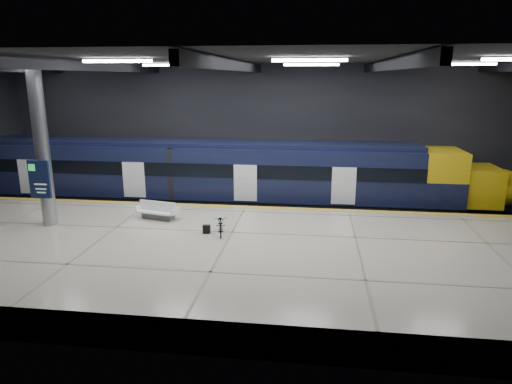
# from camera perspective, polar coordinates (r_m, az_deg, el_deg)

# --- Properties ---
(ground) EXTENTS (30.00, 30.00, 0.00)m
(ground) POSITION_cam_1_polar(r_m,az_deg,el_deg) (20.22, -2.47, -7.04)
(ground) COLOR black
(ground) RESTS_ON ground
(room_shell) EXTENTS (30.10, 16.10, 8.05)m
(room_shell) POSITION_cam_1_polar(r_m,az_deg,el_deg) (18.92, -2.66, 9.33)
(room_shell) COLOR black
(room_shell) RESTS_ON ground
(platform) EXTENTS (30.00, 11.00, 1.10)m
(platform) POSITION_cam_1_polar(r_m,az_deg,el_deg) (17.73, -3.87, -8.28)
(platform) COLOR beige
(platform) RESTS_ON ground
(safety_strip) EXTENTS (30.00, 0.40, 0.01)m
(safety_strip) POSITION_cam_1_polar(r_m,az_deg,el_deg) (22.44, -1.31, -1.88)
(safety_strip) COLOR gold
(safety_strip) RESTS_ON platform
(rails) EXTENTS (30.00, 1.52, 0.16)m
(rails) POSITION_cam_1_polar(r_m,az_deg,el_deg) (25.34, -0.36, -2.40)
(rails) COLOR gray
(rails) RESTS_ON ground
(train) EXTENTS (29.40, 2.84, 3.79)m
(train) POSITION_cam_1_polar(r_m,az_deg,el_deg) (25.07, -3.58, 2.06)
(train) COLOR black
(train) RESTS_ON ground
(bench) EXTENTS (1.97, 1.14, 0.82)m
(bench) POSITION_cam_1_polar(r_m,az_deg,el_deg) (21.00, -12.16, -2.53)
(bench) COLOR #595B60
(bench) RESTS_ON platform
(bicycle) EXTENTS (0.86, 1.62, 0.81)m
(bicycle) POSITION_cam_1_polar(r_m,az_deg,el_deg) (18.60, -4.41, -4.06)
(bicycle) COLOR #99999E
(bicycle) RESTS_ON platform
(pannier_bag) EXTENTS (0.31, 0.20, 0.35)m
(pannier_bag) POSITION_cam_1_polar(r_m,az_deg,el_deg) (18.80, -6.20, -4.64)
(pannier_bag) COLOR black
(pannier_bag) RESTS_ON platform
(info_column) EXTENTS (0.90, 0.78, 6.90)m
(info_column) POSITION_cam_1_polar(r_m,az_deg,el_deg) (21.03, -25.23, 5.05)
(info_column) COLOR #9EA0A5
(info_column) RESTS_ON platform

